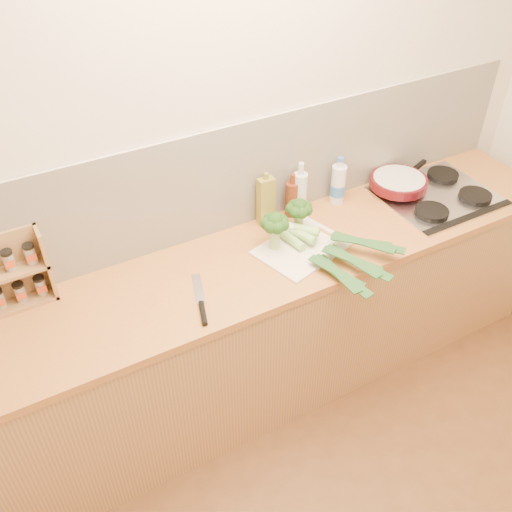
{
  "coord_description": "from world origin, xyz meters",
  "views": [
    {
      "loc": [
        -1.05,
        -0.56,
        2.57
      ],
      "look_at": [
        -0.13,
        1.1,
        1.02
      ],
      "focal_mm": 40.0,
      "sensor_mm": 36.0,
      "label": 1
    }
  ],
  "objects": [
    {
      "name": "room_shell",
      "position": [
        0.0,
        1.49,
        1.17
      ],
      "size": [
        3.5,
        3.5,
        3.5
      ],
      "color": "beige",
      "rests_on": "ground"
    },
    {
      "name": "counter",
      "position": [
        0.0,
        1.2,
        0.45
      ],
      "size": [
        3.2,
        0.62,
        0.9
      ],
      "color": "#AF7848",
      "rests_on": "ground"
    },
    {
      "name": "gas_hob",
      "position": [
        1.02,
        1.2,
        0.91
      ],
      "size": [
        0.58,
        0.5,
        0.04
      ],
      "color": "silver",
      "rests_on": "counter"
    },
    {
      "name": "chopping_board",
      "position": [
        0.15,
        1.17,
        0.91
      ],
      "size": [
        0.47,
        0.4,
        0.01
      ],
      "primitive_type": "cube",
      "rotation": [
        0.0,
        0.0,
        0.28
      ],
      "color": "white",
      "rests_on": "counter"
    },
    {
      "name": "broccoli_left",
      "position": [
        0.04,
        1.23,
        1.04
      ],
      "size": [
        0.13,
        0.13,
        0.19
      ],
      "color": "#91B469",
      "rests_on": "chopping_board"
    },
    {
      "name": "broccoli_right",
      "position": [
        0.2,
        1.28,
        1.04
      ],
      "size": [
        0.13,
        0.13,
        0.18
      ],
      "color": "#91B469",
      "rests_on": "chopping_board"
    },
    {
      "name": "leek_front",
      "position": [
        0.14,
        1.14,
        0.94
      ],
      "size": [
        0.17,
        0.7,
        0.04
      ],
      "rotation": [
        0.0,
        0.0,
        0.16
      ],
      "color": "white",
      "rests_on": "chopping_board"
    },
    {
      "name": "leek_mid",
      "position": [
        0.2,
        1.12,
        0.95
      ],
      "size": [
        0.26,
        0.62,
        0.04
      ],
      "rotation": [
        0.0,
        0.0,
        0.35
      ],
      "color": "white",
      "rests_on": "chopping_board"
    },
    {
      "name": "leek_back",
      "position": [
        0.26,
        1.14,
        0.97
      ],
      "size": [
        0.43,
        0.5,
        0.04
      ],
      "rotation": [
        0.0,
        0.0,
        0.7
      ],
      "color": "white",
      "rests_on": "chopping_board"
    },
    {
      "name": "chefs_knife",
      "position": [
        -0.42,
        1.03,
        0.91
      ],
      "size": [
        0.13,
        0.32,
        0.02
      ],
      "rotation": [
        0.0,
        0.0,
        -0.31
      ],
      "color": "silver",
      "rests_on": "counter"
    },
    {
      "name": "skillet",
      "position": [
        0.87,
        1.34,
        0.96
      ],
      "size": [
        0.43,
        0.3,
        0.05
      ],
      "rotation": [
        0.0,
        0.0,
        0.36
      ],
      "color": "#4C0C12",
      "rests_on": "gas_hob"
    },
    {
      "name": "spice_rack",
      "position": [
        -1.07,
        1.44,
        1.05
      ],
      "size": [
        0.28,
        0.11,
        0.33
      ],
      "color": "#AD864A",
      "rests_on": "counter"
    },
    {
      "name": "oil_tin",
      "position": [
        0.11,
        1.44,
        1.03
      ],
      "size": [
        0.08,
        0.05,
        0.28
      ],
      "color": "#9C9833",
      "rests_on": "counter"
    },
    {
      "name": "glass_bottle",
      "position": [
        0.3,
        1.43,
        1.02
      ],
      "size": [
        0.07,
        0.07,
        0.29
      ],
      "color": "silver",
      "rests_on": "counter"
    },
    {
      "name": "amber_bottle",
      "position": [
        0.26,
        1.44,
        1.0
      ],
      "size": [
        0.06,
        0.06,
        0.23
      ],
      "color": "#622912",
      "rests_on": "counter"
    },
    {
      "name": "water_bottle",
      "position": [
        0.53,
        1.42,
        1.0
      ],
      "size": [
        0.08,
        0.08,
        0.24
      ],
      "color": "silver",
      "rests_on": "counter"
    }
  ]
}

